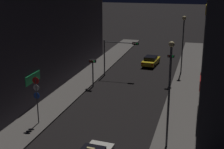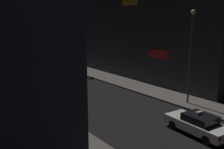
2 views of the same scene
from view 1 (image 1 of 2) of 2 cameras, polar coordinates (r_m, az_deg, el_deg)
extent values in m
cube|color=#5B5651|center=(41.38, -5.15, -1.11)|extent=(3.36, 56.89, 0.15)
cube|color=#5B5651|center=(38.91, 12.47, -2.62)|extent=(3.36, 56.89, 0.15)
cube|color=#3D3842|center=(40.20, -15.67, 10.13)|extent=(9.69, 33.23, 17.02)
cube|color=#26CC66|center=(33.20, -13.55, -0.63)|extent=(0.08, 2.80, 0.90)
cube|color=red|center=(29.99, 15.02, -1.20)|extent=(0.08, 2.80, 0.90)
cube|color=yellow|center=(33.63, 15.96, 10.86)|extent=(0.08, 2.80, 0.90)
cube|color=#F4E08C|center=(22.73, -3.69, -12.79)|extent=(0.57, 0.22, 0.20)
cube|color=yellow|center=(48.85, 6.76, 2.29)|extent=(2.20, 4.55, 0.60)
cube|color=black|center=(48.53, 6.72, 2.86)|extent=(1.76, 2.12, 0.50)
cube|color=red|center=(46.94, 5.20, 1.86)|extent=(0.24, 0.08, 0.16)
cube|color=red|center=(46.57, 6.97, 1.69)|extent=(0.24, 0.08, 0.16)
cylinder|color=black|center=(50.40, 6.25, 2.40)|extent=(0.28, 0.66, 0.64)
cylinder|color=black|center=(50.03, 8.03, 2.23)|extent=(0.28, 0.66, 0.64)
cylinder|color=black|center=(47.85, 5.41, 1.65)|extent=(0.28, 0.66, 0.64)
cylinder|color=black|center=(47.46, 7.27, 1.46)|extent=(0.28, 0.66, 0.64)
cylinder|color=#47474C|center=(43.04, -1.33, 2.87)|extent=(0.16, 0.16, 4.80)
cylinder|color=#47474C|center=(42.03, 1.34, 5.54)|extent=(4.11, 0.10, 0.10)
cube|color=black|center=(41.59, 4.10, 5.38)|extent=(0.80, 0.28, 0.32)
sphere|color=#3F0C0C|center=(41.47, 3.71, 5.36)|extent=(0.20, 0.20, 0.20)
sphere|color=#3F2D0C|center=(41.42, 4.05, 5.33)|extent=(0.20, 0.20, 0.20)
sphere|color=#19E54C|center=(41.37, 4.39, 5.31)|extent=(0.20, 0.20, 0.20)
cylinder|color=#47474C|center=(38.92, -3.34, 0.27)|extent=(0.16, 0.16, 3.40)
cube|color=black|center=(38.53, -3.37, 2.34)|extent=(0.80, 0.28, 0.32)
sphere|color=#3F0C0C|center=(38.45, -3.81, 2.30)|extent=(0.20, 0.20, 0.20)
sphere|color=#3F2D0C|center=(38.37, -3.46, 2.27)|extent=(0.20, 0.20, 0.20)
sphere|color=#19E54C|center=(38.29, -3.11, 2.25)|extent=(0.20, 0.20, 0.20)
cylinder|color=#47474C|center=(40.20, 10.06, 0.87)|extent=(0.16, 0.16, 3.80)
cube|color=black|center=(39.79, 10.18, 3.16)|extent=(0.80, 0.28, 0.32)
sphere|color=#3F0C0C|center=(39.64, 9.79, 3.13)|extent=(0.20, 0.20, 0.20)
sphere|color=#3F2D0C|center=(39.62, 10.15, 3.11)|extent=(0.20, 0.20, 0.20)
sphere|color=#19E54C|center=(39.60, 10.51, 3.08)|extent=(0.20, 0.20, 0.20)
cylinder|color=#47474C|center=(29.52, -12.82, -4.54)|extent=(0.10, 0.10, 4.11)
cylinder|color=red|center=(28.88, -13.08, -1.02)|extent=(0.62, 0.03, 0.62)
cylinder|color=white|center=(29.08, -13.00, -2.25)|extent=(0.55, 0.03, 0.55)
cylinder|color=blue|center=(29.32, -12.90, -3.58)|extent=(0.59, 0.03, 0.59)
cylinder|color=#47474C|center=(24.58, 9.80, -4.18)|extent=(0.16, 0.16, 7.77)
sphere|color=#F4D88C|center=(23.45, 10.29, 5.19)|extent=(0.41, 0.41, 0.41)
cylinder|color=#47474C|center=(44.74, 12.10, 4.71)|extent=(0.16, 0.16, 7.06)
sphere|color=#F4D88C|center=(44.13, 12.40, 9.54)|extent=(0.53, 0.53, 0.53)
camera|label=2|loc=(23.45, -48.38, -1.81)|focal=41.10mm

